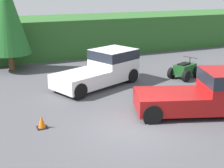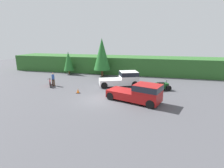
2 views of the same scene
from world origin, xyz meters
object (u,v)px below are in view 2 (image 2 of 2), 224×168
(pickup_truck_red, at_px, (140,93))
(dirt_bike, at_px, (50,82))
(rider_person, at_px, (53,79))
(traffic_cone, at_px, (78,91))
(pickup_truck_second, at_px, (123,78))
(quad_atv, at_px, (162,86))

(pickup_truck_red, relative_size, dirt_bike, 2.88)
(dirt_bike, relative_size, rider_person, 1.14)
(dirt_bike, height_order, rider_person, rider_person)
(rider_person, bearing_deg, traffic_cone, 38.41)
(pickup_truck_red, xyz_separation_m, rider_person, (-12.01, 3.79, -0.06))
(pickup_truck_second, height_order, quad_atv, pickup_truck_second)
(pickup_truck_red, distance_m, traffic_cone, 7.49)
(rider_person, bearing_deg, quad_atv, 70.74)
(dirt_bike, distance_m, traffic_cone, 5.49)
(dirt_bike, distance_m, rider_person, 0.66)
(quad_atv, height_order, traffic_cone, quad_atv)
(pickup_truck_red, distance_m, quad_atv, 5.71)
(pickup_truck_red, xyz_separation_m, dirt_bike, (-12.38, 3.54, -0.54))
(pickup_truck_red, height_order, rider_person, pickup_truck_red)
(quad_atv, distance_m, rider_person, 14.41)
(pickup_truck_red, xyz_separation_m, pickup_truck_second, (-2.78, 5.97, -0.00))
(quad_atv, bearing_deg, pickup_truck_second, 149.06)
(rider_person, distance_m, traffic_cone, 5.30)
(quad_atv, bearing_deg, pickup_truck_red, -136.34)
(dirt_bike, xyz_separation_m, rider_person, (0.37, 0.25, 0.48))
(pickup_truck_second, distance_m, quad_atv, 5.19)
(traffic_cone, bearing_deg, dirt_bike, 157.34)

